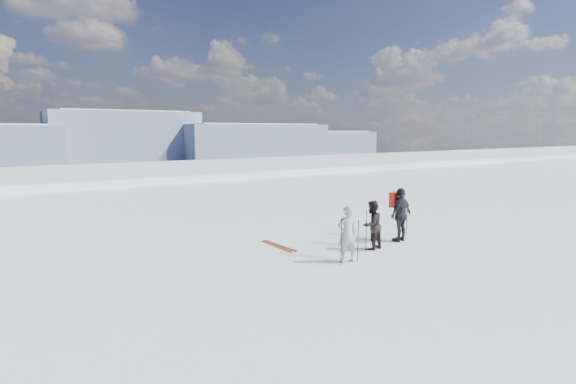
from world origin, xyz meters
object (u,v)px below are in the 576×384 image
at_px(skier_dark, 372,225).
at_px(skier_pack, 401,215).
at_px(skis_loose, 278,246).
at_px(skier_grey, 347,234).

distance_m(skier_dark, skier_pack, 1.54).
height_order(skier_pack, skis_loose, skier_pack).
xyz_separation_m(skier_dark, skier_pack, (1.52, 0.23, 0.13)).
xyz_separation_m(skier_grey, skis_loose, (-0.71, 2.48, -0.79)).
relative_size(skier_dark, skier_pack, 0.85).
bearing_deg(skis_loose, skier_pack, -23.31).
bearing_deg(skier_grey, skier_pack, -152.27).
xyz_separation_m(skier_pack, skis_loose, (-3.75, 1.62, -0.88)).
relative_size(skier_grey, skier_dark, 1.05).
bearing_deg(skier_dark, skier_grey, 12.13).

